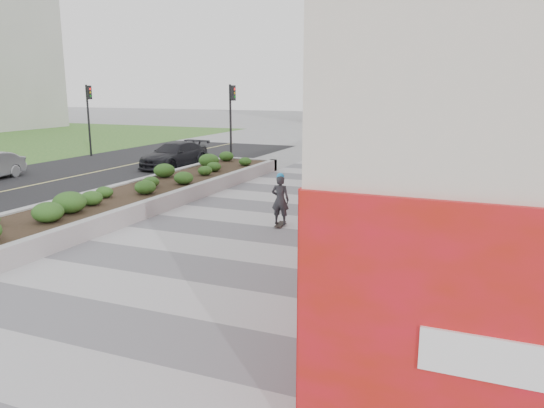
{
  "coord_description": "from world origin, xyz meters",
  "views": [
    {
      "loc": [
        5.81,
        -8.16,
        4.04
      ],
      "look_at": [
        0.68,
        4.15,
        1.1
      ],
      "focal_mm": 35.0,
      "sensor_mm": 36.0,
      "label": 1
    }
  ],
  "objects_px": {
    "traffic_signal_near": "(232,112)",
    "traffic_signal_far": "(89,110)",
    "skateboarder": "(280,200)",
    "planter": "(142,192)",
    "car_dark": "(175,155)"
  },
  "relations": [
    {
      "from": "planter",
      "to": "skateboarder",
      "type": "bearing_deg",
      "value": -9.94
    },
    {
      "from": "planter",
      "to": "traffic_signal_far",
      "type": "xyz_separation_m",
      "value": [
        -10.93,
        10.0,
        2.34
      ]
    },
    {
      "from": "car_dark",
      "to": "traffic_signal_near",
      "type": "bearing_deg",
      "value": 54.56
    },
    {
      "from": "traffic_signal_near",
      "to": "traffic_signal_far",
      "type": "relative_size",
      "value": 1.0
    },
    {
      "from": "traffic_signal_far",
      "to": "skateboarder",
      "type": "bearing_deg",
      "value": -33.52
    },
    {
      "from": "skateboarder",
      "to": "car_dark",
      "type": "height_order",
      "value": "skateboarder"
    },
    {
      "from": "traffic_signal_near",
      "to": "car_dark",
      "type": "distance_m",
      "value": 3.87
    },
    {
      "from": "traffic_signal_far",
      "to": "planter",
      "type": "bearing_deg",
      "value": -42.46
    },
    {
      "from": "planter",
      "to": "traffic_signal_far",
      "type": "relative_size",
      "value": 4.29
    },
    {
      "from": "traffic_signal_near",
      "to": "skateboarder",
      "type": "distance_m",
      "value": 13.81
    },
    {
      "from": "car_dark",
      "to": "traffic_signal_far",
      "type": "bearing_deg",
      "value": 168.25
    },
    {
      "from": "planter",
      "to": "skateboarder",
      "type": "xyz_separation_m",
      "value": [
        5.67,
        -0.99,
        0.4
      ]
    },
    {
      "from": "traffic_signal_far",
      "to": "car_dark",
      "type": "xyz_separation_m",
      "value": [
        7.14,
        -2.01,
        -2.12
      ]
    },
    {
      "from": "traffic_signal_near",
      "to": "traffic_signal_far",
      "type": "distance_m",
      "value": 9.21
    },
    {
      "from": "car_dark",
      "to": "skateboarder",
      "type": "bearing_deg",
      "value": -39.62
    }
  ]
}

